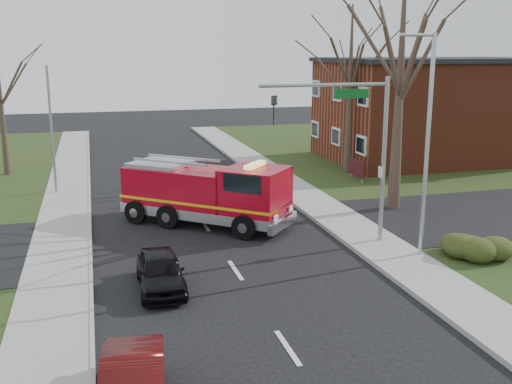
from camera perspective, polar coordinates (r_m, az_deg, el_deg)
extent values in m
plane|color=black|center=(21.87, -1.97, -7.49)|extent=(120.00, 120.00, 0.00)
cube|color=#989893|center=(23.96, 12.67, -5.74)|extent=(2.40, 80.00, 0.15)
cube|color=#989893|center=(21.39, -18.53, -8.50)|extent=(2.40, 80.00, 0.15)
cube|color=maroon|center=(44.90, 16.68, 7.35)|extent=(15.00, 10.00, 7.00)
cube|color=black|center=(44.70, 17.00, 11.94)|extent=(15.40, 10.40, 0.30)
cube|color=silver|center=(41.60, 7.64, 5.27)|extent=(0.12, 1.40, 1.20)
cube|color=#420F16|center=(36.44, 9.57, 2.30)|extent=(0.12, 2.00, 1.00)
cylinder|color=gray|center=(35.82, 10.08, 1.36)|extent=(0.08, 0.08, 0.90)
cylinder|color=gray|center=(37.24, 9.03, 1.85)|extent=(0.08, 0.08, 0.90)
ellipsoid|color=#283513|center=(24.43, 19.67, -4.59)|extent=(2.80, 2.00, 0.90)
cone|color=#3B2D23|center=(29.59, 13.51, 9.56)|extent=(0.64, 0.64, 12.00)
cone|color=#3B2D23|center=(38.35, 8.93, 9.43)|extent=(0.56, 0.56, 10.50)
cone|color=#3B2D23|center=(40.37, -23.11, 7.66)|extent=(0.44, 0.44, 9.00)
cylinder|color=gray|center=(24.54, 12.06, 2.78)|extent=(0.18, 0.18, 6.80)
cylinder|color=gray|center=(23.09, 6.60, 10.10)|extent=(5.20, 0.14, 0.14)
cube|color=#0C591E|center=(23.55, 9.10, 9.23)|extent=(1.40, 0.06, 0.35)
imported|color=black|center=(22.45, 1.78, 9.19)|extent=(0.22, 0.18, 1.10)
cylinder|color=#B7BABF|center=(23.04, 15.98, 3.90)|extent=(0.16, 0.16, 8.40)
cylinder|color=#B7BABF|center=(22.40, 15.09, 14.24)|extent=(1.40, 0.12, 0.12)
cylinder|color=gray|center=(34.22, -18.88, 5.47)|extent=(0.14, 0.14, 7.00)
cube|color=#A20719|center=(27.80, -6.99, 0.23)|extent=(5.49, 5.24, 2.05)
cube|color=#A20719|center=(26.01, -0.08, -0.25)|extent=(3.58, 3.58, 2.34)
cube|color=#B7BABF|center=(27.41, -4.87, -1.69)|extent=(7.42, 6.91, 0.44)
cube|color=#E5B20C|center=(27.28, -4.89, -0.60)|extent=(7.43, 6.92, 0.12)
cube|color=black|center=(25.42, 2.10, 1.11)|extent=(1.54, 1.75, 0.83)
cube|color=#E5D866|center=(25.73, -0.09, 2.60)|extent=(1.28, 1.40, 0.18)
cylinder|color=black|center=(25.17, -1.13, -3.37)|extent=(1.03, 0.96, 1.07)
cylinder|color=black|center=(27.37, 1.25, -1.99)|extent=(1.03, 0.96, 1.07)
cylinder|color=black|center=(28.01, -11.36, -1.89)|extent=(1.03, 0.96, 1.07)
cylinder|color=black|center=(30.00, -8.48, -0.75)|extent=(1.03, 0.96, 1.07)
imported|color=black|center=(20.29, -9.09, -7.46)|extent=(1.56, 3.73, 1.26)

